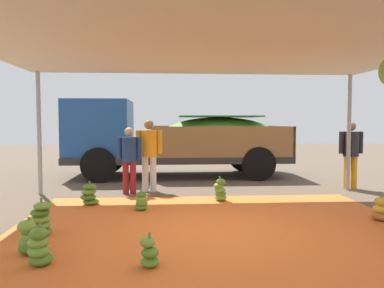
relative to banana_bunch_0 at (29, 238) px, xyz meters
The scene contains 15 objects.
ground_plane 4.62m from the banana_bunch_0, 55.99° to the left, with size 40.00×40.00×0.00m, color brown.
tarp_orange 2.72m from the banana_bunch_0, 17.76° to the left, with size 6.61×5.46×0.01m, color orange.
tent_canopy 3.80m from the banana_bunch_0, 15.81° to the left, with size 8.00×7.00×2.98m.
banana_bunch_0 is the anchor object (origin of this frame).
banana_bunch_1 0.50m from the banana_bunch_0, 57.60° to the right, with size 0.38×0.38×0.51m.
banana_bunch_2 5.67m from the banana_bunch_0, 12.69° to the left, with size 0.40×0.40×0.46m.
banana_bunch_3 4.26m from the banana_bunch_0, 45.98° to the left, with size 0.38×0.36×0.53m.
banana_bunch_5 1.67m from the banana_bunch_0, 19.14° to the right, with size 0.31×0.32×0.41m.
banana_bunch_6 2.87m from the banana_bunch_0, 86.15° to the left, with size 0.47×0.46×0.50m.
banana_bunch_7 0.79m from the banana_bunch_0, 98.28° to the left, with size 0.47×0.45×0.58m.
banana_bunch_8 2.64m from the banana_bunch_0, 60.65° to the left, with size 0.31×0.34×0.42m.
cargo_truck_main 7.23m from the banana_bunch_0, 74.07° to the left, with size 6.86×2.43×2.40m.
worker_0 7.88m from the banana_bunch_0, 33.43° to the left, with size 0.64×0.39×1.74m.
worker_1 4.63m from the banana_bunch_0, 72.60° to the left, with size 0.65×0.40×1.78m.
worker_2 4.18m from the banana_bunch_0, 77.33° to the left, with size 0.59×0.36×1.60m.
Camera 1 is at (-0.80, -5.70, 1.73)m, focal length 34.61 mm.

